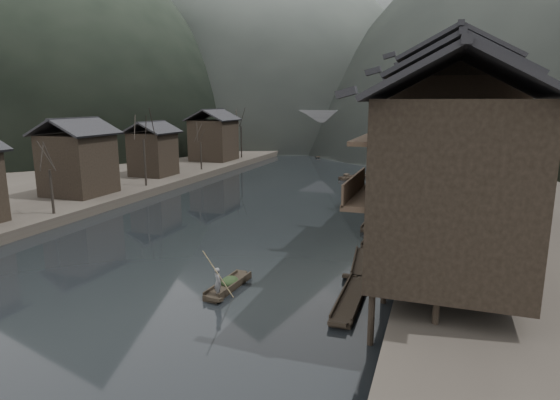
% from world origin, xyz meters
% --- Properties ---
extents(water, '(300.00, 300.00, 0.00)m').
position_xyz_m(water, '(0.00, 0.00, 0.00)').
color(water, black).
rests_on(water, ground).
extents(left_bank, '(40.00, 200.00, 1.20)m').
position_xyz_m(left_bank, '(-35.00, 40.00, 0.60)').
color(left_bank, '#2D2823').
rests_on(left_bank, ground).
extents(stilt_houses, '(9.00, 67.60, 16.08)m').
position_xyz_m(stilt_houses, '(17.28, 18.89, 9.03)').
color(stilt_houses, black).
rests_on(stilt_houses, ground).
extents(left_houses, '(8.10, 53.20, 8.73)m').
position_xyz_m(left_houses, '(-20.50, 20.12, 5.66)').
color(left_houses, black).
rests_on(left_houses, left_bank).
extents(bare_trees, '(3.99, 61.40, 7.98)m').
position_xyz_m(bare_trees, '(-17.00, 21.86, 6.59)').
color(bare_trees, black).
rests_on(bare_trees, left_bank).
extents(moored_sampans, '(2.71, 60.43, 0.47)m').
position_xyz_m(moored_sampans, '(11.80, 21.10, 0.20)').
color(moored_sampans, black).
rests_on(moored_sampans, water).
extents(midriver_boats, '(14.60, 44.00, 0.45)m').
position_xyz_m(midriver_boats, '(0.67, 54.33, 0.20)').
color(midriver_boats, black).
rests_on(midriver_boats, water).
extents(stone_bridge, '(40.00, 6.00, 9.00)m').
position_xyz_m(stone_bridge, '(-0.00, 72.00, 5.11)').
color(stone_bridge, '#4C4C4F').
rests_on(stone_bridge, ground).
extents(hero_sampan, '(1.28, 4.66, 0.43)m').
position_xyz_m(hero_sampan, '(5.24, -6.64, 0.20)').
color(hero_sampan, black).
rests_on(hero_sampan, water).
extents(cargo_heap, '(1.02, 1.33, 0.61)m').
position_xyz_m(cargo_heap, '(5.23, -6.43, 0.74)').
color(cargo_heap, black).
rests_on(cargo_heap, hero_sampan).
extents(boatman, '(0.74, 0.72, 1.71)m').
position_xyz_m(boatman, '(5.36, -8.25, 1.28)').
color(boatman, '#545456').
rests_on(boatman, hero_sampan).
extents(bamboo_pole, '(1.30, 1.74, 3.61)m').
position_xyz_m(bamboo_pole, '(5.56, -8.25, 3.94)').
color(bamboo_pole, '#8C7A51').
rests_on(bamboo_pole, boatman).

